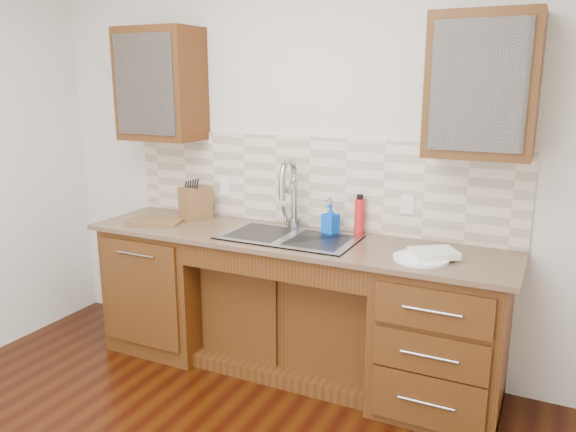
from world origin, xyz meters
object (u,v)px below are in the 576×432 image
at_px(water_bottle, 359,217).
at_px(knife_block, 196,203).
at_px(cutting_board, 157,220).
at_px(plate, 421,258).
at_px(soap_bottle, 330,219).

relative_size(water_bottle, knife_block, 0.99).
distance_m(water_bottle, cutting_board, 1.39).
bearing_deg(water_bottle, knife_block, -174.59).
distance_m(water_bottle, plate, 0.59).
bearing_deg(plate, water_bottle, 143.45).
height_order(water_bottle, cutting_board, water_bottle).
relative_size(soap_bottle, plate, 0.63).
height_order(soap_bottle, knife_block, knife_block).
distance_m(knife_block, cutting_board, 0.29).
bearing_deg(soap_bottle, knife_block, -160.63).
bearing_deg(soap_bottle, plate, -5.99).
relative_size(knife_block, cutting_board, 0.63).
height_order(water_bottle, plate, water_bottle).
bearing_deg(cutting_board, water_bottle, 12.27).
relative_size(soap_bottle, knife_block, 0.83).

